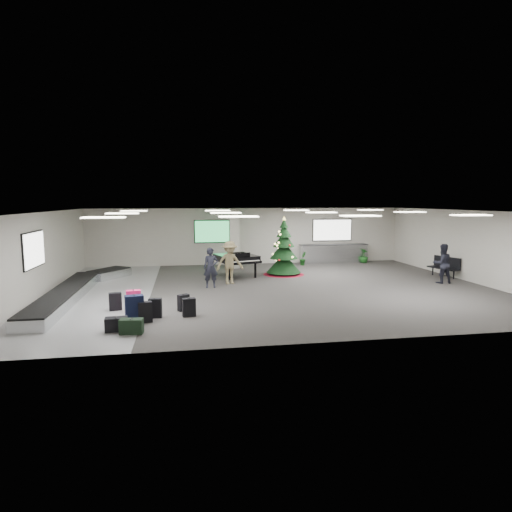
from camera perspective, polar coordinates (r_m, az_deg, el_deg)
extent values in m
plane|color=#383433|center=(17.96, 2.41, -4.27)|extent=(18.00, 18.00, 0.00)
cube|color=#B6B1A7|center=(24.56, -0.99, 2.66)|extent=(18.00, 0.02, 3.20)
cube|color=#B6B1A7|center=(11.03, 10.09, -3.35)|extent=(18.00, 0.02, 3.20)
cube|color=#B6B1A7|center=(18.11, -26.64, 0.17)|extent=(0.02, 14.00, 3.20)
cube|color=#B6B1A7|center=(21.47, 26.64, 1.19)|extent=(0.02, 14.00, 3.20)
cube|color=silver|center=(17.59, 2.47, 5.99)|extent=(18.00, 14.00, 0.02)
cube|color=gray|center=(17.88, -20.18, -4.77)|extent=(4.00, 14.00, 0.01)
cube|color=#B3B0A3|center=(23.04, -2.92, 2.34)|extent=(0.50, 0.50, 3.20)
cube|color=green|center=(24.27, -5.66, 3.28)|extent=(2.20, 0.08, 1.30)
cube|color=white|center=(25.72, 10.12, 3.43)|extent=(2.40, 0.08, 1.30)
cube|color=white|center=(17.11, -27.50, 0.75)|extent=(0.08, 2.10, 1.30)
cube|color=white|center=(13.40, -19.64, 4.86)|extent=(1.20, 0.60, 0.04)
cube|color=white|center=(17.35, -17.38, 5.44)|extent=(1.20, 0.60, 0.04)
cube|color=white|center=(21.32, -15.96, 5.80)|extent=(1.20, 0.60, 0.04)
cube|color=white|center=(13.31, -2.36, 5.27)|extent=(1.20, 0.60, 0.04)
cube|color=white|center=(17.28, -4.06, 5.75)|extent=(1.20, 0.60, 0.04)
cube|color=white|center=(21.27, -5.13, 6.05)|extent=(1.20, 0.60, 0.04)
cube|color=white|center=(14.38, 13.72, 5.22)|extent=(1.20, 0.60, 0.04)
cube|color=white|center=(18.12, 8.69, 5.76)|extent=(1.20, 0.60, 0.04)
cube|color=white|center=(21.95, 5.39, 6.09)|extent=(1.20, 0.60, 0.04)
cube|color=white|center=(16.38, 26.72, 4.89)|extent=(1.20, 0.60, 0.04)
cube|color=white|center=(19.75, 19.83, 5.54)|extent=(1.20, 0.60, 0.04)
cube|color=white|center=(23.31, 14.98, 5.95)|extent=(1.20, 0.60, 0.04)
cube|color=silver|center=(17.11, -24.12, -4.87)|extent=(1.00, 8.00, 0.38)
cube|color=black|center=(17.07, -24.16, -4.18)|extent=(0.95, 7.90, 0.05)
cube|color=silver|center=(21.37, -19.00, -2.27)|extent=(1.97, 2.21, 0.38)
cube|color=black|center=(21.33, -19.02, -1.72)|extent=(1.87, 2.10, 0.05)
cube|color=silver|center=(25.57, 10.28, 0.31)|extent=(4.00, 0.60, 1.05)
cube|color=#29282B|center=(25.51, 10.31, 1.50)|extent=(4.05, 0.65, 0.04)
cube|color=black|center=(13.34, -14.58, -7.26)|extent=(0.45, 0.31, 0.63)
cube|color=black|center=(13.26, -14.63, -5.90)|extent=(0.06, 0.14, 0.02)
cube|color=black|center=(13.78, -13.29, -6.77)|extent=(0.42, 0.25, 0.61)
cube|color=black|center=(13.71, -13.33, -5.49)|extent=(0.04, 0.13, 0.02)
cube|color=#F92068|center=(14.62, -15.99, -5.81)|extent=(0.50, 0.32, 0.73)
cube|color=black|center=(14.54, -16.05, -4.37)|extent=(0.05, 0.16, 0.02)
cube|color=black|center=(14.46, -9.65, -6.14)|extent=(0.42, 0.37, 0.55)
cube|color=black|center=(14.39, -9.68, -5.05)|extent=(0.09, 0.12, 0.02)
cube|color=black|center=(13.40, -15.90, -6.80)|extent=(0.59, 0.42, 0.83)
cube|color=black|center=(13.30, -15.96, -5.03)|extent=(0.07, 0.19, 0.02)
cube|color=black|center=(12.37, -16.27, -8.99)|extent=(0.65, 0.38, 0.41)
cube|color=black|center=(12.31, -16.31, -8.02)|extent=(0.05, 0.19, 0.02)
cube|color=black|center=(13.73, -8.93, -6.78)|extent=(0.44, 0.28, 0.59)
cube|color=black|center=(13.66, -8.96, -5.54)|extent=(0.05, 0.13, 0.02)
cube|color=black|center=(15.04, -18.25, -5.80)|extent=(0.44, 0.31, 0.59)
cube|color=black|center=(14.97, -18.29, -4.65)|extent=(0.06, 0.14, 0.02)
cube|color=black|center=(12.72, -18.13, -8.65)|extent=(0.62, 0.37, 0.40)
cube|color=black|center=(12.66, -18.17, -7.75)|extent=(0.04, 0.20, 0.02)
cone|color=maroon|center=(21.21, 3.71, -2.30)|extent=(2.02, 2.02, 0.13)
cylinder|color=#3F2819|center=(21.17, 3.71, -1.76)|extent=(0.13, 0.13, 0.53)
cone|color=black|center=(21.12, 3.72, -0.90)|extent=(1.70, 1.70, 0.96)
cone|color=black|center=(21.04, 3.73, 0.81)|extent=(1.38, 1.38, 0.85)
cone|color=black|center=(20.99, 3.74, 2.25)|extent=(1.06, 1.06, 0.74)
cone|color=black|center=(20.95, 3.75, 3.41)|extent=(0.74, 0.74, 0.64)
cone|color=black|center=(20.93, 3.76, 4.43)|extent=(0.42, 0.42, 0.48)
cone|color=#FFE566|center=(20.92, 3.77, 5.07)|extent=(0.17, 0.17, 0.19)
cube|color=black|center=(20.55, -2.66, -0.27)|extent=(2.16, 2.31, 0.30)
cube|color=black|center=(19.63, -1.44, -0.88)|extent=(1.60, 0.77, 0.11)
cube|color=white|center=(19.59, -1.41, -0.71)|extent=(1.40, 0.55, 0.02)
cube|color=black|center=(19.83, -1.78, 0.09)|extent=(0.74, 0.25, 0.24)
cylinder|color=black|center=(19.68, -3.50, -2.15)|extent=(0.11, 0.11, 0.74)
cylinder|color=black|center=(20.21, -0.09, -1.88)|extent=(0.11, 0.11, 0.74)
cylinder|color=black|center=(21.31, -3.48, -1.41)|extent=(0.11, 0.11, 0.74)
cube|color=black|center=(22.26, 23.69, -1.50)|extent=(0.90, 1.61, 0.06)
cylinder|color=black|center=(21.79, 24.54, -2.32)|extent=(0.06, 0.06, 0.41)
cylinder|color=black|center=(22.80, 22.82, -1.83)|extent=(0.06, 0.06, 0.41)
cube|color=black|center=(22.35, 24.23, -0.75)|extent=(0.46, 1.49, 0.51)
imported|color=black|center=(17.97, -6.04, -1.57)|extent=(0.62, 0.41, 1.69)
imported|color=#867753|center=(18.70, -3.52, -0.88)|extent=(1.33, 0.92, 1.89)
imported|color=black|center=(20.55, 23.57, -0.93)|extent=(0.88, 0.70, 1.75)
imported|color=#143D13|center=(24.32, 6.25, -0.32)|extent=(0.50, 0.53, 0.76)
imported|color=#143D13|center=(25.83, 14.21, 0.04)|extent=(0.64, 0.64, 0.84)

